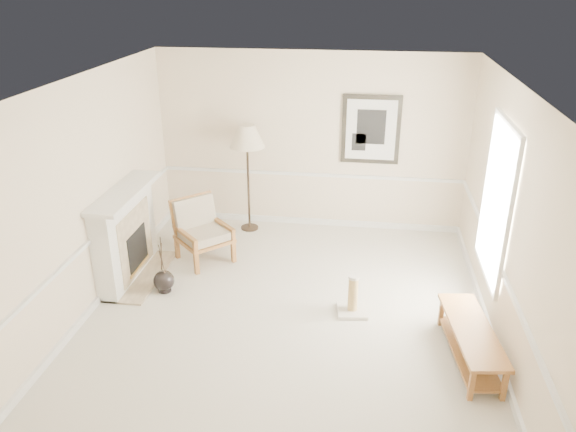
# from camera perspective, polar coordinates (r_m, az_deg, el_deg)

# --- Properties ---
(ground) EXTENTS (5.50, 5.50, 0.00)m
(ground) POSITION_cam_1_polar(r_m,az_deg,el_deg) (7.30, -0.08, -9.63)
(ground) COLOR silver
(ground) RESTS_ON ground
(room) EXTENTS (5.04, 5.54, 2.92)m
(room) POSITION_cam_1_polar(r_m,az_deg,el_deg) (6.52, 1.21, 4.49)
(room) COLOR beige
(room) RESTS_ON ground
(fireplace) EXTENTS (0.64, 1.64, 1.31)m
(fireplace) POSITION_cam_1_polar(r_m,az_deg,el_deg) (8.10, -16.11, -1.86)
(fireplace) COLOR white
(fireplace) RESTS_ON ground
(floor_vase) EXTENTS (0.28, 0.28, 0.83)m
(floor_vase) POSITION_cam_1_polar(r_m,az_deg,el_deg) (7.82, -12.50, -6.49)
(floor_vase) COLOR black
(floor_vase) RESTS_ON ground
(armchair) EXTENTS (1.02, 1.02, 0.93)m
(armchair) POSITION_cam_1_polar(r_m,az_deg,el_deg) (8.45, -8.89, -1.13)
(armchair) COLOR olive
(armchair) RESTS_ON ground
(floor_lamp) EXTENTS (0.60, 0.60, 1.79)m
(floor_lamp) POSITION_cam_1_polar(r_m,az_deg,el_deg) (8.97, -4.19, 7.79)
(floor_lamp) COLOR black
(floor_lamp) RESTS_ON ground
(bench) EXTENTS (0.60, 1.48, 0.41)m
(bench) POSITION_cam_1_polar(r_m,az_deg,el_deg) (6.66, 18.09, -11.75)
(bench) COLOR olive
(bench) RESTS_ON ground
(scratching_post) EXTENTS (0.42, 0.42, 0.53)m
(scratching_post) POSITION_cam_1_polar(r_m,az_deg,el_deg) (7.23, 6.57, -8.57)
(scratching_post) COLOR white
(scratching_post) RESTS_ON ground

